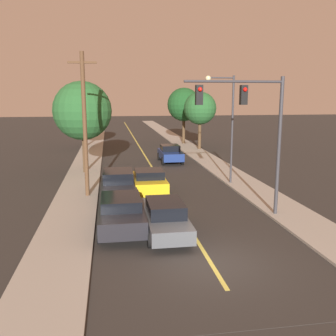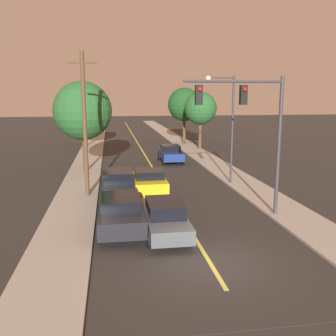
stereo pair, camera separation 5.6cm
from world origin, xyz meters
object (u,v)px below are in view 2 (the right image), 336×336
at_px(car_near_lane_second, 149,182).
at_px(tree_right_far, 200,108).
at_px(car_outer_lane_front, 121,211).
at_px(car_far_oncoming, 171,153).
at_px(tree_right_near, 184,105).
at_px(utility_pole_left, 85,123).
at_px(traffic_signal_mast, 251,118).
at_px(tree_left_far, 83,112).
at_px(car_outer_lane_second, 118,184).
at_px(streetlamp_right, 226,115).
at_px(tree_left_near, 83,111).
at_px(car_near_lane_front, 164,216).

xyz_separation_m(car_near_lane_second, tree_right_far, (7.59, 18.29, 3.74)).
xyz_separation_m(car_outer_lane_front, car_far_oncoming, (4.97, 16.71, -0.02)).
bearing_deg(tree_right_near, car_far_oncoming, -106.66).
distance_m(utility_pole_left, tree_right_far, 21.45).
relative_size(traffic_signal_mast, tree_left_far, 1.12).
xyz_separation_m(car_outer_lane_second, tree_left_far, (-3.31, 22.00, 3.33)).
bearing_deg(car_near_lane_second, car_outer_lane_second, -172.89).
xyz_separation_m(car_outer_lane_second, tree_right_far, (9.45, 18.52, 3.75)).
bearing_deg(car_far_oncoming, streetlamp_right, 103.81).
height_order(utility_pole_left, tree_left_far, utility_pole_left).
relative_size(car_outer_lane_front, car_outer_lane_second, 1.01).
xyz_separation_m(car_near_lane_second, car_far_oncoming, (3.10, 11.01, -0.01)).
xyz_separation_m(tree_left_near, tree_right_near, (11.04, 16.28, 0.05)).
bearing_deg(streetlamp_right, tree_right_far, 82.13).
bearing_deg(tree_left_near, streetlamp_right, -28.27).
bearing_deg(utility_pole_left, streetlamp_right, 12.13).
bearing_deg(car_far_oncoming, car_outer_lane_second, 66.15).
distance_m(car_near_lane_second, tree_left_far, 22.62).
height_order(car_near_lane_second, traffic_signal_mast, traffic_signal_mast).
xyz_separation_m(utility_pole_left, tree_right_far, (11.24, 18.27, 0.17)).
distance_m(utility_pole_left, tree_right_near, 25.59).
bearing_deg(utility_pole_left, tree_right_far, 58.39).
bearing_deg(traffic_signal_mast, utility_pole_left, 148.03).
height_order(car_far_oncoming, tree_right_near, tree_right_near).
xyz_separation_m(car_near_lane_front, tree_right_far, (7.59, 24.80, 3.80)).
xyz_separation_m(traffic_signal_mast, streetlamp_right, (0.97, 6.93, -0.20)).
relative_size(car_near_lane_second, utility_pole_left, 0.48).
height_order(car_far_oncoming, utility_pole_left, utility_pole_left).
bearing_deg(utility_pole_left, tree_right_near, 65.87).
xyz_separation_m(car_near_lane_second, tree_left_near, (-4.24, 7.09, 3.99)).
bearing_deg(utility_pole_left, tree_left_near, 94.69).
bearing_deg(tree_right_near, streetlamp_right, -93.94).
height_order(car_near_lane_front, streetlamp_right, streetlamp_right).
xyz_separation_m(traffic_signal_mast, utility_pole_left, (-8.01, 5.00, -0.49)).
height_order(car_outer_lane_second, car_far_oncoming, car_outer_lane_second).
bearing_deg(car_near_lane_front, car_outer_lane_second, 106.58).
distance_m(car_outer_lane_second, tree_right_near, 25.47).
distance_m(car_outer_lane_front, tree_left_near, 13.60).
relative_size(car_near_lane_second, streetlamp_right, 0.56).
relative_size(traffic_signal_mast, utility_pole_left, 0.81).
distance_m(car_near_lane_second, tree_right_near, 24.68).
xyz_separation_m(car_far_oncoming, tree_right_near, (3.70, 12.36, 4.05)).
height_order(car_far_oncoming, tree_left_near, tree_left_near).
bearing_deg(car_outer_lane_second, tree_left_far, 98.55).
distance_m(car_near_lane_front, tree_left_near, 14.81).
xyz_separation_m(car_outer_lane_front, utility_pole_left, (-1.79, 5.72, 3.56)).
bearing_deg(tree_left_near, utility_pole_left, -85.31).
relative_size(car_near_lane_second, tree_left_near, 0.58).
distance_m(car_outer_lane_second, car_far_oncoming, 12.29).
bearing_deg(streetlamp_right, car_far_oncoming, 103.81).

